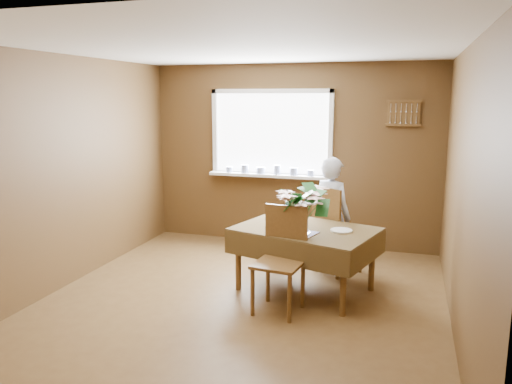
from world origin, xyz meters
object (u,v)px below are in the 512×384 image
(chair_far, at_px, (333,227))
(chair_near, at_px, (282,255))
(flower_bouquet, at_px, (302,205))
(dining_table, at_px, (305,236))
(seated_woman, at_px, (332,216))

(chair_far, bearing_deg, chair_near, 110.87)
(chair_near, bearing_deg, flower_bouquet, 73.47)
(chair_near, xyz_separation_m, flower_bouquet, (0.13, 0.29, 0.44))
(chair_far, relative_size, chair_near, 1.02)
(dining_table, height_order, flower_bouquet, flower_bouquet)
(dining_table, relative_size, seated_woman, 1.18)
(seated_woman, xyz_separation_m, flower_bouquet, (-0.17, -0.86, 0.30))
(chair_far, xyz_separation_m, flower_bouquet, (-0.19, -0.87, 0.43))
(dining_table, xyz_separation_m, chair_near, (-0.12, -0.53, -0.06))
(chair_near, relative_size, flower_bouquet, 1.87)
(chair_far, distance_m, chair_near, 1.20)
(chair_near, bearing_deg, chair_far, 81.56)
(seated_woman, relative_size, flower_bouquet, 2.55)
(dining_table, relative_size, flower_bouquet, 3.00)
(flower_bouquet, bearing_deg, chair_near, -113.61)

